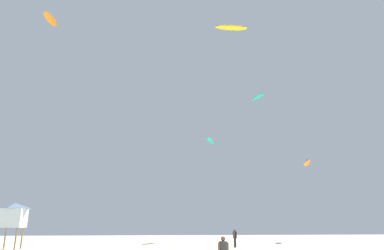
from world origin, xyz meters
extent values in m
cylinder|color=#2D2D33|center=(-0.22, 3.00, 1.13)|extent=(0.38, 0.38, 0.62)
cylinder|color=brown|center=(-0.43, 2.95, 1.10)|extent=(0.11, 0.11, 0.57)
cylinder|color=brown|center=(0.00, 3.05, 1.10)|extent=(0.11, 0.11, 0.57)
sphere|color=brown|center=(-0.22, 3.00, 1.55)|extent=(0.22, 0.22, 0.22)
cylinder|color=black|center=(4.56, 21.37, 0.43)|extent=(0.16, 0.16, 0.86)
cylinder|color=black|center=(4.46, 21.21, 0.43)|extent=(0.16, 0.16, 0.86)
cylinder|color=black|center=(4.51, 21.29, 1.19)|extent=(0.40, 0.40, 0.65)
cylinder|color=brown|center=(4.63, 21.49, 1.16)|extent=(0.12, 0.12, 0.60)
cylinder|color=brown|center=(4.39, 21.09, 1.16)|extent=(0.12, 0.12, 0.60)
sphere|color=brown|center=(4.51, 21.29, 1.63)|extent=(0.23, 0.23, 0.23)
cylinder|color=#8C704C|center=(-15.81, 21.53, 0.95)|extent=(0.14, 0.14, 1.90)
cylinder|color=#8C704C|center=(-15.81, 20.03, 0.95)|extent=(0.14, 0.14, 1.90)
cylinder|color=#8C704C|center=(-17.31, 21.53, 0.95)|extent=(0.14, 0.14, 1.90)
cube|color=silver|center=(-16.56, 20.78, 2.75)|extent=(2.00, 2.00, 1.70)
pyramid|color=slate|center=(-16.56, 20.78, 3.87)|extent=(2.30, 2.30, 0.55)
ellipsoid|color=orange|center=(-17.05, 25.09, 26.65)|extent=(1.49, 3.39, 0.64)
cylinder|color=orange|center=(-17.05, 25.09, 26.80)|extent=(0.63, 2.99, 0.14)
ellipsoid|color=#19B29E|center=(4.20, 33.92, 13.77)|extent=(2.21, 3.74, 0.67)
ellipsoid|color=orange|center=(17.81, 32.45, 10.52)|extent=(2.55, 4.03, 0.82)
cylinder|color=blue|center=(17.81, 32.45, 10.69)|extent=(1.53, 3.37, 0.17)
ellipsoid|color=yellow|center=(5.54, 23.97, 26.23)|extent=(4.16, 1.19, 0.46)
cylinder|color=blue|center=(5.54, 23.97, 26.41)|extent=(3.82, 0.20, 0.18)
ellipsoid|color=#19B29E|center=(8.55, 24.14, 17.03)|extent=(1.43, 2.65, 0.26)
cylinder|color=yellow|center=(8.55, 24.14, 17.14)|extent=(0.79, 2.27, 0.11)
camera|label=1|loc=(-3.48, -13.91, 2.22)|focal=32.23mm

